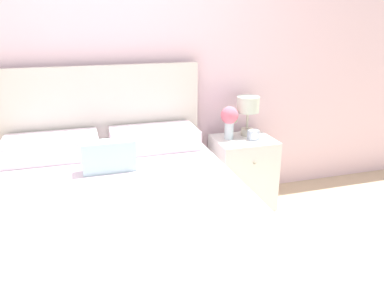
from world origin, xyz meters
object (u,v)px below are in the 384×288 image
at_px(bed, 120,241).
at_px(table_lamp, 248,108).
at_px(alarm_clock, 253,135).
at_px(nightstand, 242,172).
at_px(flower_vase, 230,118).

height_order(bed, table_lamp, bed).
relative_size(table_lamp, alarm_clock, 4.01).
bearing_deg(table_lamp, bed, -143.59).
xyz_separation_m(bed, nightstand, (1.09, 0.77, -0.03)).
bearing_deg(table_lamp, nightstand, -127.64).
distance_m(nightstand, flower_vase, 0.47).
relative_size(nightstand, flower_vase, 2.21).
xyz_separation_m(table_lamp, alarm_clock, (-0.00, -0.13, -0.19)).
bearing_deg(flower_vase, nightstand, -19.54).
height_order(bed, nightstand, bed).
height_order(bed, flower_vase, bed).
bearing_deg(flower_vase, bed, -140.43).
bearing_deg(bed, nightstand, 35.22).
bearing_deg(nightstand, bed, -144.78).
relative_size(table_lamp, flower_vase, 1.23).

